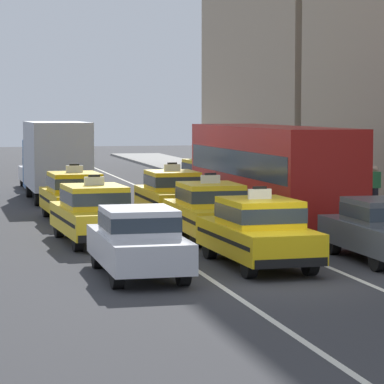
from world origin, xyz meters
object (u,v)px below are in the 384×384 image
(sedan_left_fifth, at_px, (41,171))
(taxi_right_third, at_px, (206,178))
(pedestrian_by_storefront, at_px, (319,184))
(taxi_center_second, at_px, (209,210))
(bus_right_second, at_px, (269,168))
(box_truck_left_fourth, at_px, (55,158))
(taxi_left_second, at_px, (94,213))
(taxi_left_third, at_px, (74,195))
(sedan_left_nearest, at_px, (138,240))
(pedestrian_near_crosswalk, at_px, (375,189))
(taxi_center_nearest, at_px, (258,231))
(sedan_right_nearest, at_px, (382,228))
(taxi_center_third, at_px, (172,193))

(sedan_left_fifth, relative_size, taxi_right_third, 0.94)
(pedestrian_by_storefront, bearing_deg, taxi_center_second, -130.00)
(bus_right_second, bearing_deg, box_truck_left_fourth, 123.35)
(taxi_left_second, relative_size, taxi_left_third, 1.01)
(sedan_left_nearest, relative_size, pedestrian_near_crosswalk, 2.61)
(taxi_center_nearest, bearing_deg, sedan_right_nearest, 1.79)
(taxi_center_second, bearing_deg, sedan_right_nearest, -57.70)
(sedan_left_fifth, height_order, bus_right_second, bus_right_second)
(taxi_center_third, height_order, pedestrian_by_storefront, taxi_center_third)
(pedestrian_near_crosswalk, distance_m, pedestrian_by_storefront, 2.75)
(sedan_left_fifth, distance_m, taxi_right_third, 9.61)
(pedestrian_by_storefront, bearing_deg, taxi_center_nearest, -116.57)
(taxi_left_third, distance_m, pedestrian_near_crosswalk, 10.56)
(taxi_center_nearest, relative_size, sedan_right_nearest, 1.07)
(sedan_right_nearest, bearing_deg, pedestrian_by_storefront, 76.60)
(taxi_left_second, bearing_deg, taxi_right_third, 63.27)
(taxi_right_third, distance_m, pedestrian_by_storefront, 6.44)
(sedan_left_nearest, bearing_deg, bus_right_second, 57.99)
(sedan_left_nearest, height_order, pedestrian_near_crosswalk, pedestrian_near_crosswalk)
(taxi_center_third, xyz_separation_m, sedan_right_nearest, (3.04, -10.83, -0.03))
(box_truck_left_fourth, relative_size, taxi_center_nearest, 1.51)
(sedan_left_nearest, distance_m, taxi_center_second, 6.64)
(box_truck_left_fourth, relative_size, sedan_left_fifth, 1.61)
(sedan_right_nearest, distance_m, pedestrian_near_crosswalk, 10.59)
(sedan_left_nearest, distance_m, taxi_left_second, 5.86)
(taxi_right_third, height_order, pedestrian_by_storefront, taxi_right_third)
(sedan_right_nearest, bearing_deg, sedan_left_fifth, 104.17)
(sedan_left_nearest, xyz_separation_m, sedan_left_fifth, (-0.04, 26.03, 0.00))
(taxi_center_third, distance_m, bus_right_second, 3.53)
(box_truck_left_fourth, height_order, pedestrian_by_storefront, box_truck_left_fourth)
(bus_right_second, bearing_deg, sedan_right_nearest, -89.91)
(taxi_left_third, distance_m, box_truck_left_fourth, 8.08)
(taxi_center_second, distance_m, taxi_center_third, 5.82)
(sedan_left_nearest, bearing_deg, taxi_center_third, 74.27)
(pedestrian_near_crosswalk, bearing_deg, sedan_left_fifth, 124.08)
(taxi_right_third, bearing_deg, bus_right_second, -90.00)
(box_truck_left_fourth, distance_m, taxi_center_nearest, 19.18)
(taxi_right_third, relative_size, pedestrian_by_storefront, 2.78)
(taxi_left_second, distance_m, taxi_right_third, 14.51)
(taxi_left_second, bearing_deg, box_truck_left_fourth, 88.99)
(taxi_left_second, height_order, taxi_right_third, same)
(sedan_left_fifth, xyz_separation_m, taxi_center_third, (3.32, -14.38, 0.03))
(taxi_center_nearest, distance_m, bus_right_second, 9.96)
(taxi_center_third, distance_m, pedestrian_near_crosswalk, 7.19)
(taxi_center_nearest, xyz_separation_m, taxi_center_third, (0.22, 10.93, 0.00))
(taxi_left_third, relative_size, box_truck_left_fourth, 0.66)
(sedan_left_fifth, height_order, pedestrian_by_storefront, pedestrian_by_storefront)
(sedan_left_nearest, xyz_separation_m, taxi_center_nearest, (3.06, 0.73, 0.03))
(taxi_center_third, bearing_deg, sedan_left_fifth, 103.02)
(pedestrian_by_storefront, bearing_deg, sedan_left_nearest, -125.23)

